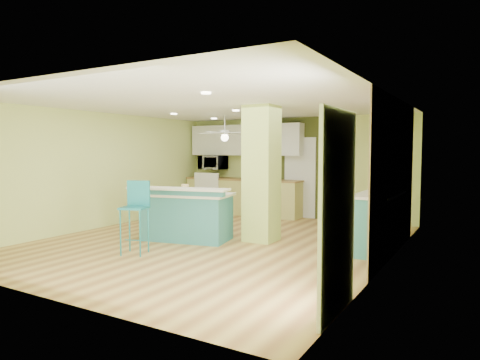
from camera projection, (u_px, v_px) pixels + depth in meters
The scene contains 23 objects.
floor at pixel (218, 242), 7.87m from camera, with size 6.00×7.00×0.01m, color olive.
ceiling at pixel (217, 105), 7.69m from camera, with size 6.00×7.00×0.01m, color white.
wall_back at pixel (293, 167), 10.80m from camera, with size 6.00×0.01×2.50m, color #D2E47A.
wall_front at pixel (45, 189), 4.76m from camera, with size 6.00×0.01×2.50m, color #D2E47A.
wall_left at pixel (102, 170), 9.29m from camera, with size 0.01×7.00×2.50m, color #D2E47A.
wall_right at pixel (388, 180), 6.27m from camera, with size 0.01×7.00×2.50m, color #D2E47A.
wood_panel at pixel (395, 178), 6.80m from camera, with size 0.02×3.40×2.50m, color #8D6E50.
olive_accent at pixel (301, 168), 10.69m from camera, with size 2.20×0.02×2.50m, color #40471C.
interior_door at pixel (300, 178), 10.68m from camera, with size 0.82×0.05×2.00m, color silver.
french_door at pixel (338, 213), 4.32m from camera, with size 0.04×1.08×2.10m, color white.
column at pixel (262, 174), 7.88m from camera, with size 0.55×0.55×2.50m, color #BDD663.
kitchen_run at pixel (243, 196), 11.25m from camera, with size 3.25×0.63×0.94m.
stove at pixel (213, 195), 11.71m from camera, with size 0.76×0.66×1.08m.
upper_cabinets at pixel (245, 140), 11.25m from camera, with size 3.20×0.34×0.80m, color white.
microwave at pixel (213, 162), 11.66m from camera, with size 0.70×0.48×0.39m, color silver.
ceiling_fan at pixel (225, 133), 10.00m from camera, with size 1.41×1.41×0.61m.
pendant_lamp at pixel (376, 138), 7.05m from camera, with size 0.14×0.14×0.69m.
wall_decor at pixel (396, 158), 6.96m from camera, with size 0.03×0.90×0.70m, color brown.
peninsula at pixel (186, 215), 8.02m from camera, with size 1.95×1.35×1.01m.
bar_stool at pixel (136, 205), 6.96m from camera, with size 0.50×0.50×1.19m.
side_counter at pixel (378, 222), 7.13m from camera, with size 0.64×1.51×0.97m.
fruit_bowl at pixel (259, 178), 10.94m from camera, with size 0.33×0.33×0.08m, color #342515.
canister at pixel (185, 188), 8.22m from camera, with size 0.14×0.14×0.15m, color yellow.
Camera 1 is at (4.27, -6.50, 1.69)m, focal length 32.00 mm.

